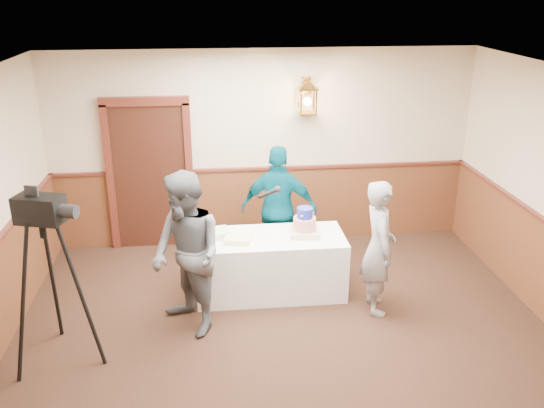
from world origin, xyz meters
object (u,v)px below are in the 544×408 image
Objects in this scene: baker at (379,247)px; tv_camera_rig at (52,290)px; sheet_cake_yellow at (238,239)px; assistant_p at (279,209)px; sheet_cake_green at (216,234)px; interviewer at (187,255)px; tiered_cake at (305,224)px; display_table at (270,264)px.

baker is 3.51m from tv_camera_rig.
assistant_p reaches higher than sheet_cake_yellow.
sheet_cake_green is 1.94m from baker.
sheet_cake_green is at bearing 126.05° from interviewer.
sheet_cake_green is 0.19× the size of tv_camera_rig.
assistant_p is 3.04m from tv_camera_rig.
assistant_p reaches higher than baker.
interviewer reaches higher than sheet_cake_green.
sheet_cake_green is 2.02m from tv_camera_rig.
sheet_cake_yellow is 0.17× the size of tv_camera_rig.
assistant_p is at bearing 110.39° from tiered_cake.
tiered_cake is (0.42, 0.01, 0.51)m from display_table.
baker reaches higher than sheet_cake_yellow.
interviewer is 1.79m from assistant_p.
sheet_cake_yellow is (-0.40, -0.11, 0.41)m from display_table.
sheet_cake_green is 0.18× the size of interviewer.
interviewer is (-0.57, -0.62, 0.13)m from sheet_cake_yellow.
display_table is 1.06× the size of assistant_p.
sheet_cake_green is 0.87m from interviewer.
sheet_cake_yellow is 0.85m from interviewer.
sheet_cake_green is 1.02m from assistant_p.
tiered_cake is 0.21× the size of tv_camera_rig.
sheet_cake_yellow is (-0.82, -0.12, -0.11)m from tiered_cake.
assistant_p is (0.19, 0.64, 0.47)m from display_table.
tv_camera_rig reaches higher than assistant_p.
baker is at bearing -15.13° from sheet_cake_yellow.
interviewer reaches higher than tv_camera_rig.
assistant_p is at bearing 107.43° from interviewer.
baker is (1.84, -0.61, 0.01)m from sheet_cake_green.
display_table is at bearing 15.06° from sheet_cake_yellow.
sheet_cake_green is (-1.07, 0.06, -0.10)m from tiered_cake.
display_table is at bearing -178.15° from tiered_cake.
interviewer is 1.07× the size of assistant_p.
tv_camera_rig is (-2.69, -1.16, -0.09)m from tiered_cake.
sheet_cake_green is at bearing 173.72° from display_table.
sheet_cake_yellow is at bearing -164.94° from display_table.
tiered_cake is at bearing 85.59° from interviewer.
interviewer reaches higher than assistant_p.
assistant_p is (-0.23, 0.63, -0.04)m from tiered_cake.
interviewer is 1.02× the size of tv_camera_rig.
sheet_cake_yellow is 0.19× the size of baker.
display_table is 4.85× the size of tiered_cake.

